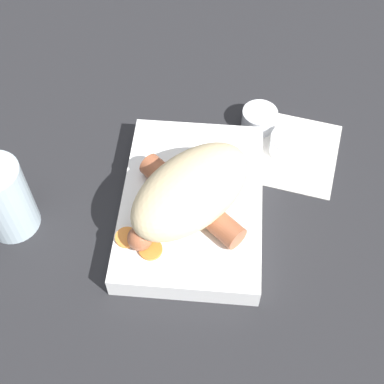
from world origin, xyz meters
name	(u,v)px	position (x,y,z in m)	size (l,w,h in m)	color
ground_plane	(192,211)	(0.00, 0.00, 0.00)	(3.00, 3.00, 0.00)	#232326
food_tray	(192,204)	(0.00, 0.00, 0.01)	(0.23, 0.16, 0.03)	white
bread_roll	(193,190)	(0.01, 0.00, 0.06)	(0.17, 0.17, 0.06)	beige
sausage	(189,199)	(0.01, 0.00, 0.04)	(0.14, 0.13, 0.03)	#9E5638
pickled_veggies	(138,243)	(0.07, -0.05, 0.03)	(0.05, 0.06, 0.00)	orange
napkin	(288,151)	(-0.10, 0.12, 0.00)	(0.15, 0.15, 0.00)	white
condiment_cup_near	(288,145)	(-0.10, 0.11, 0.01)	(0.05, 0.05, 0.03)	silver
condiment_cup_far	(259,120)	(-0.14, 0.08, 0.01)	(0.05, 0.05, 0.03)	silver
drink_glass	(3,199)	(0.03, -0.21, 0.05)	(0.06, 0.06, 0.10)	silver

